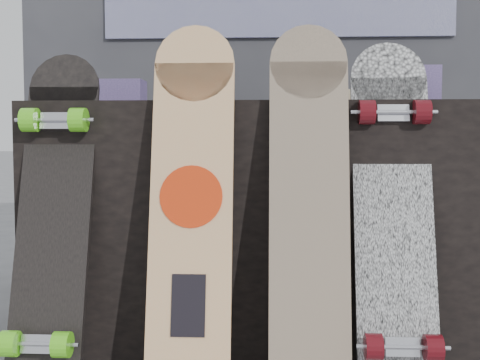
# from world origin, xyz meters

# --- Properties ---
(vendor_table) EXTENTS (1.60, 0.60, 0.80)m
(vendor_table) POSITION_xyz_m (0.00, 0.50, 0.40)
(vendor_table) COLOR black
(vendor_table) RESTS_ON ground
(booth) EXTENTS (2.40, 0.22, 2.20)m
(booth) POSITION_xyz_m (0.00, 1.35, 1.10)
(booth) COLOR #35353B
(booth) RESTS_ON ground
(merch_box_purple) EXTENTS (0.18, 0.12, 0.10)m
(merch_box_purple) POSITION_xyz_m (-0.58, 0.63, 0.85)
(merch_box_purple) COLOR navy
(merch_box_purple) RESTS_ON vendor_table
(merch_box_small) EXTENTS (0.14, 0.14, 0.12)m
(merch_box_small) POSITION_xyz_m (0.44, 0.45, 0.86)
(merch_box_small) COLOR navy
(merch_box_small) RESTS_ON vendor_table
(merch_box_flat) EXTENTS (0.22, 0.10, 0.06)m
(merch_box_flat) POSITION_xyz_m (0.17, 0.63, 0.83)
(merch_box_flat) COLOR #D1B78C
(merch_box_flat) RESTS_ON vendor_table
(longboard_geisha) EXTENTS (0.23, 0.25, 1.02)m
(longboard_geisha) POSITION_xyz_m (-0.25, 0.11, 0.54)
(longboard_geisha) COLOR beige
(longboard_geisha) RESTS_ON ground
(longboard_celtic) EXTENTS (0.22, 0.23, 1.02)m
(longboard_celtic) POSITION_xyz_m (0.08, 0.11, 0.54)
(longboard_celtic) COLOR beige
(longboard_celtic) RESTS_ON ground
(longboard_cascadia) EXTENTS (0.23, 0.34, 0.98)m
(longboard_cascadia) POSITION_xyz_m (0.32, 0.16, 0.50)
(longboard_cascadia) COLOR white
(longboard_cascadia) RESTS_ON ground
(skateboard_dark) EXTENTS (0.21, 0.34, 0.95)m
(skateboard_dark) POSITION_xyz_m (-0.66, 0.14, 0.49)
(skateboard_dark) COLOR black
(skateboard_dark) RESTS_ON ground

